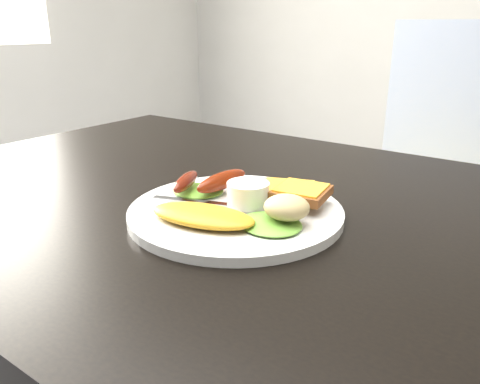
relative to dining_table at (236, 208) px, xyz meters
name	(u,v)px	position (x,y,z in m)	size (l,w,h in m)	color
dining_table	(236,208)	(0.00, 0.00, 0.00)	(1.20, 0.80, 0.04)	black
dining_chair	(430,201)	(0.06, 0.99, -0.28)	(0.47, 0.47, 0.06)	tan
person	(431,154)	(0.14, 0.56, -0.01)	(0.52, 0.34, 1.43)	navy
plate	(236,212)	(0.05, -0.06, 0.03)	(0.29, 0.29, 0.01)	white
lettuce_left	(198,190)	(-0.03, -0.05, 0.04)	(0.08, 0.07, 0.01)	#538F1E
lettuce_right	(270,224)	(0.12, -0.09, 0.04)	(0.08, 0.07, 0.01)	#509126
omelette	(202,215)	(0.04, -0.13, 0.04)	(0.14, 0.07, 0.02)	gold
sausage_a	(186,181)	(-0.04, -0.06, 0.05)	(0.02, 0.09, 0.02)	#5A1609
sausage_b	(222,181)	(0.00, -0.03, 0.05)	(0.03, 0.10, 0.03)	#6B2207
ramekin	(248,194)	(0.06, -0.05, 0.05)	(0.06, 0.06, 0.03)	white
toast_a	(287,193)	(0.08, 0.01, 0.04)	(0.08, 0.08, 0.01)	olive
toast_b	(301,193)	(0.11, -0.01, 0.05)	(0.07, 0.07, 0.01)	#94541E
potato_salad	(287,207)	(0.13, -0.07, 0.06)	(0.06, 0.05, 0.03)	beige
fork	(200,202)	(0.00, -0.08, 0.03)	(0.14, 0.01, 0.00)	#ADAFB7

